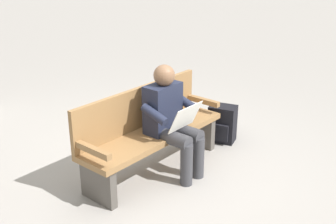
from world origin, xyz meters
name	(u,v)px	position (x,y,z in m)	size (l,w,h in m)	color
ground_plane	(155,169)	(0.00, 0.00, 0.00)	(40.00, 40.00, 0.00)	gray
bench_near	(149,129)	(-0.01, -0.07, 0.46)	(1.83, 0.62, 0.90)	olive
person_seated	(171,118)	(-0.07, 0.17, 0.63)	(0.59, 0.60, 1.18)	#1E2338
backpack	(222,124)	(-1.08, 0.24, 0.23)	(0.32, 0.36, 0.46)	black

